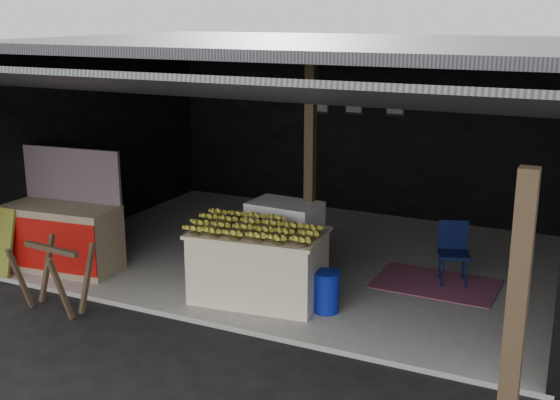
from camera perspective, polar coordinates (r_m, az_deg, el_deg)
The scene contains 12 objects.
ground at distance 7.87m, azimuth -5.29°, elevation -10.33°, with size 80.00×80.00×0.00m, color black.
concrete_slab at distance 9.92m, azimuth 2.14°, elevation -4.62°, with size 7.00×5.00×0.06m, color gray.
shophouse at distance 9.71m, azimuth 3.02°, elevation 7.54°, with size 7.40×7.29×3.02m.
banana_table at distance 8.28m, azimuth -1.76°, elevation -5.32°, with size 1.63×1.11×0.84m.
banana_pile at distance 8.12m, azimuth -1.79°, elevation -1.98°, with size 1.41×0.85×0.17m, color gold, non-canonical shape.
white_crate at distance 9.01m, azimuth 0.38°, elevation -3.19°, with size 0.91×0.65×0.97m.
neighbor_stall at distance 9.68m, azimuth -17.35°, elevation -2.65°, with size 1.59×0.84×1.58m.
sawhorse at distance 8.46m, azimuth -17.97°, elevation -5.50°, with size 0.81×0.75×0.79m.
water_barrel at distance 8.03m, azimuth 3.78°, elevation -7.56°, with size 0.30×0.30×0.44m, color #0D1E94.
plastic_chair at distance 9.06m, azimuth 13.90°, elevation -3.72°, with size 0.48×0.48×0.78m.
magenta_rug at distance 9.08m, azimuth 12.57°, elevation -6.65°, with size 1.50×1.00×0.01m, color maroon.
picture_frames at distance 11.72m, azimuth 6.22°, elevation 7.93°, with size 1.62×0.04×0.46m.
Camera 1 is at (3.71, -6.07, 3.36)m, focal length 45.00 mm.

